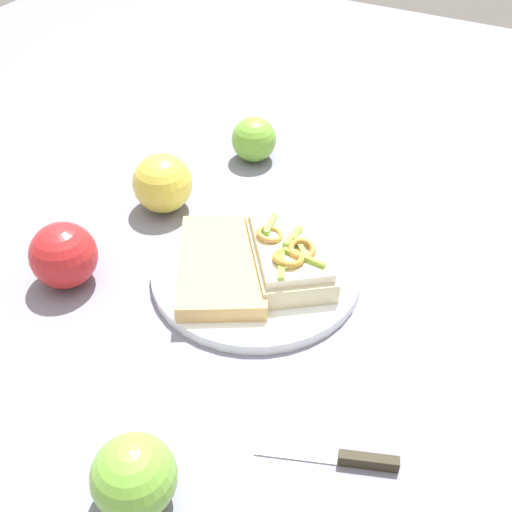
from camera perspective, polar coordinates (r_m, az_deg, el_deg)
ground_plane at (r=0.82m, az=-0.00°, el=-1.82°), size 2.00×2.00×0.00m
plate at (r=0.81m, az=-0.00°, el=-1.45°), size 0.26×0.26×0.01m
sandwich at (r=0.80m, az=2.94°, el=0.28°), size 0.16×0.18×0.05m
bread_slice_side at (r=0.80m, az=-2.97°, el=-0.80°), size 0.18×0.20×0.02m
apple_0 at (r=0.82m, az=-16.51°, el=0.05°), size 0.09×0.09×0.08m
apple_1 at (r=1.03m, az=-0.18°, el=10.18°), size 0.07×0.07×0.07m
apple_2 at (r=0.92m, az=-8.19°, el=6.34°), size 0.11×0.11×0.08m
apple_3 at (r=0.60m, az=-10.64°, el=-18.48°), size 0.09×0.09×0.08m
knife at (r=0.65m, az=8.13°, el=-17.23°), size 0.13×0.06×0.01m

